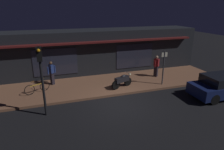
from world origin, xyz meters
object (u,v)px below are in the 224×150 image
Objects in this scene: sign_post at (164,66)px; traffic_light_pole at (41,70)px; parked_car_near at (222,86)px; motorcycle at (122,80)px; bicycle_parked at (37,87)px; person_bystander at (156,66)px; person_photographer at (52,72)px.

traffic_light_pole is at bearing -168.34° from sign_post.
motorcycle is at bearing 151.89° from parked_car_near.
motorcycle is 0.45× the size of traffic_light_pole.
bicycle_parked is 0.63× the size of sign_post.
sign_post is (2.91, -0.34, 0.86)m from motorcycle.
parked_car_near is at bearing -62.35° from person_bystander.
person_photographer is at bearing 161.92° from sign_post.
bicycle_parked is (-5.48, 0.84, -0.14)m from motorcycle.
parked_car_near is (10.06, -5.05, -0.32)m from person_photographer.
person_bystander is at bearing -5.72° from person_photographer.
sign_post is 0.67× the size of traffic_light_pole.
traffic_light_pole is at bearing -158.57° from person_bystander.
sign_post is at bearing -18.08° from person_photographer.
bicycle_parked is 11.67m from parked_car_near.
traffic_light_pole is (0.48, -2.81, 1.97)m from bicycle_parked.
motorcycle is 5.67m from traffic_light_pole.
traffic_light_pole reaches higher than person_photographer.
motorcycle is 6.30m from parked_car_near.
person_photographer is 11.26m from parked_car_near.
person_bystander is 0.46× the size of traffic_light_pole.
traffic_light_pole is at bearing -96.91° from person_photographer.
person_bystander is (7.83, -0.78, 0.00)m from person_photographer.
person_bystander is 4.82m from parked_car_near.
motorcycle reaches higher than bicycle_parked.
person_photographer is (-4.50, 2.08, 0.38)m from motorcycle.
bicycle_parked is 8.83m from person_bystander.
sign_post is at bearing -104.37° from person_bystander.
person_photographer is 7.81m from sign_post.
bicycle_parked is at bearing -177.02° from person_bystander.
sign_post reaches higher than parked_car_near.
traffic_light_pole is (-7.90, -1.63, 0.97)m from sign_post.
person_bystander is at bearing 21.43° from traffic_light_pole.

